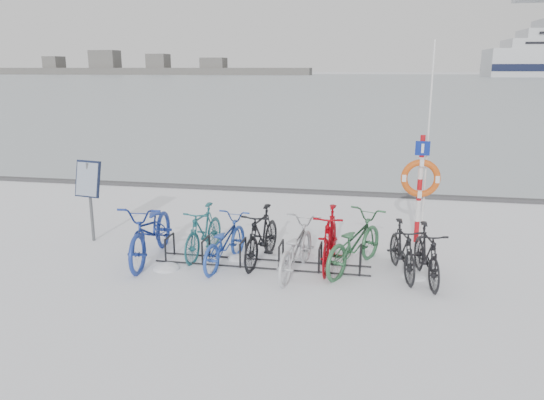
% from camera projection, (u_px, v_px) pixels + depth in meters
% --- Properties ---
extents(ground, '(900.00, 900.00, 0.00)m').
position_uv_depth(ground, '(262.00, 265.00, 9.84)').
color(ground, white).
rests_on(ground, ground).
extents(ice_sheet, '(400.00, 298.00, 0.02)m').
position_uv_depth(ice_sheet, '(369.00, 80.00, 157.53)').
color(ice_sheet, '#A8B4BD').
rests_on(ice_sheet, ground).
extents(quay_edge, '(400.00, 0.25, 0.10)m').
position_uv_depth(quay_edge, '(304.00, 191.00, 15.45)').
color(quay_edge, '#3F3F42').
rests_on(quay_edge, ground).
extents(bike_rack, '(4.00, 0.48, 0.46)m').
position_uv_depth(bike_rack, '(262.00, 256.00, 9.80)').
color(bike_rack, black).
rests_on(bike_rack, ground).
extents(info_board, '(0.60, 0.32, 1.71)m').
position_uv_depth(info_board, '(88.00, 184.00, 10.91)').
color(info_board, '#595B5E').
rests_on(info_board, ground).
extents(lifebuoy_station, '(0.79, 0.22, 4.08)m').
position_uv_depth(lifebuoy_station, '(421.00, 178.00, 10.76)').
color(lifebuoy_station, '#B00E15').
rests_on(lifebuoy_station, ground).
extents(shoreline, '(180.00, 12.00, 9.50)m').
position_uv_depth(shoreline, '(137.00, 69.00, 279.15)').
color(shoreline, '#515151').
rests_on(shoreline, ground).
extents(bike_0, '(0.98, 2.32, 1.19)m').
position_uv_depth(bike_0, '(151.00, 229.00, 10.03)').
color(bike_0, navy).
rests_on(bike_0, ground).
extents(bike_1, '(0.66, 1.73, 1.02)m').
position_uv_depth(bike_1, '(203.00, 230.00, 10.26)').
color(bike_1, '#1E5A62').
rests_on(bike_1, ground).
extents(bike_2, '(0.88, 1.86, 0.94)m').
position_uv_depth(bike_2, '(224.00, 240.00, 9.79)').
color(bike_2, '#2346A7').
rests_on(bike_2, ground).
extents(bike_3, '(0.74, 1.84, 1.07)m').
position_uv_depth(bike_3, '(262.00, 234.00, 9.90)').
color(bike_3, black).
rests_on(bike_3, ground).
extents(bike_4, '(0.93, 1.95, 0.98)m').
position_uv_depth(bike_4, '(296.00, 246.00, 9.37)').
color(bike_4, '#B6B9BF').
rests_on(bike_4, ground).
extents(bike_5, '(0.59, 1.87, 1.11)m').
position_uv_depth(bike_5, '(330.00, 236.00, 9.69)').
color(bike_5, '#97030C').
rests_on(bike_5, ground).
extents(bike_6, '(1.47, 2.13, 1.06)m').
position_uv_depth(bike_6, '(354.00, 240.00, 9.56)').
color(bike_6, '#30653F').
rests_on(bike_6, ground).
extents(bike_7, '(0.79, 1.68, 0.97)m').
position_uv_depth(bike_7, '(402.00, 248.00, 9.30)').
color(bike_7, black).
rests_on(bike_7, ground).
extents(bike_8, '(0.73, 1.71, 1.00)m').
position_uv_depth(bike_8, '(427.00, 252.00, 9.04)').
color(bike_8, black).
rests_on(bike_8, ground).
extents(snow_drifts, '(4.88, 1.45, 0.17)m').
position_uv_depth(snow_drifts, '(273.00, 265.00, 9.82)').
color(snow_drifts, white).
rests_on(snow_drifts, ground).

